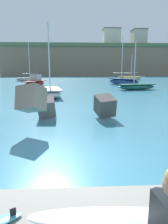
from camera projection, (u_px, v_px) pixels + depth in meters
The scene contains 12 objects.
ground_plane at pixel (70, 161), 6.30m from camera, with size 400.00×400.00×0.00m, color teal.
breakwater_jetty at pixel (58, 107), 8.43m from camera, with size 32.41×7.55×2.91m.
boat_near_centre at pixel (129, 78), 49.99m from camera, with size 5.57×3.12×5.89m.
boat_near_right at pixel (28, 79), 45.52m from camera, with size 5.66×4.37×8.11m.
boat_mid_left at pixel (123, 81), 34.99m from camera, with size 5.22×5.39×7.75m.
boat_mid_centre at pixel (136, 86), 27.28m from camera, with size 5.18×2.41×6.07m.
boat_far_left at pixel (50, 92), 20.30m from camera, with size 2.84×5.16×6.86m.
boat_far_centre at pixel (35, 82), 32.17m from camera, with size 3.33×5.48×1.97m.
mooring_buoy_inner at pixel (131, 80), 45.57m from camera, with size 0.44×0.44×0.44m.
headland_bluff at pixel (127, 61), 92.06m from camera, with size 100.32×33.66×11.50m.
station_building_west at pixel (111, 37), 84.51m from camera, with size 6.82×6.29×6.61m.
station_building_central at pixel (138, 38), 84.81m from camera, with size 5.54×6.79×6.36m.
Camera 1 is at (0.11, -5.89, 2.72)m, focal length 33.96 mm.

